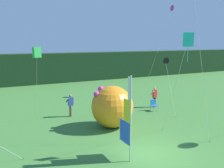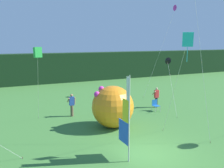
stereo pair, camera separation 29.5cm
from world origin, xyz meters
The scene contains 11 objects.
ground_plane centered at (0.00, 0.00, 0.00)m, with size 120.00×120.00×0.00m, color #3D7533.
distant_treeline centered at (0.00, 23.77, 1.95)m, with size 80.00×2.40×3.90m, color black.
banner_flag centered at (-1.31, -0.01, 1.93)m, with size 0.06×1.03×4.04m.
person_near_banner centered at (5.49, 7.18, 0.90)m, with size 0.55×0.48×1.68m.
person_mid_field centered at (-1.65, 7.73, 0.90)m, with size 0.55×0.48×1.68m.
inflatable_balloon centered at (0.06, 4.29, 1.36)m, with size 2.71×2.71×2.71m.
folding_chair centered at (4.78, 6.29, 0.51)m, with size 0.51×0.51×0.89m.
kite_cyan_diamond_2 centered at (1.72, -0.35, 5.19)m, with size 1.24×3.16×5.92m.
kite_magenta_delta_4 centered at (9.91, 10.66, 8.62)m, with size 3.60×0.60×9.01m.
kite_green_box_5 centered at (-4.17, 6.08, 4.80)m, with size 0.48×2.51×5.16m.
kite_black_delta_6 centered at (6.28, 6.91, 3.88)m, with size 1.37×3.18×4.21m.
Camera 1 is at (-6.90, -9.67, 5.52)m, focal length 40.28 mm.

